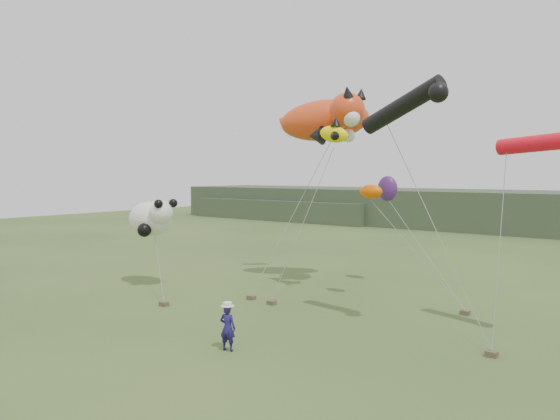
{
  "coord_description": "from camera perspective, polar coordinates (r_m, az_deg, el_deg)",
  "views": [
    {
      "loc": [
        11.66,
        -13.67,
        5.86
      ],
      "look_at": [
        -1.26,
        3.0,
        4.43
      ],
      "focal_mm": 35.0,
      "sensor_mm": 36.0,
      "label": 1
    }
  ],
  "objects": [
    {
      "name": "sandbag_anchors",
      "position": [
        23.17,
        3.83,
        -10.55
      ],
      "size": [
        13.85,
        6.95,
        0.19
      ],
      "color": "brown",
      "rests_on": "ground"
    },
    {
      "name": "cat_kite",
      "position": [
        28.68,
        5.17,
        9.46
      ],
      "size": [
        6.25,
        4.44,
        2.72
      ],
      "color": "red",
      "rests_on": "ground"
    },
    {
      "name": "misc_kites",
      "position": [
        27.81,
        10.69,
        2.13
      ],
      "size": [
        2.12,
        4.38,
        1.32
      ],
      "color": "#E95600",
      "rests_on": "ground"
    },
    {
      "name": "fish_kite",
      "position": [
        26.27,
        4.96,
        7.91
      ],
      "size": [
        2.46,
        1.62,
        1.29
      ],
      "color": "#FFE201",
      "rests_on": "ground"
    },
    {
      "name": "headland",
      "position": [
        60.33,
        23.53,
        -0.19
      ],
      "size": [
        90.0,
        13.0,
        4.0
      ],
      "color": "#2D3D28",
      "rests_on": "ground"
    },
    {
      "name": "ground",
      "position": [
        18.9,
        -2.63,
        -14.19
      ],
      "size": [
        120.0,
        120.0,
        0.0
      ],
      "primitive_type": "plane",
      "color": "#385123",
      "rests_on": "ground"
    },
    {
      "name": "tube_kites",
      "position": [
        20.49,
        18.96,
        8.96
      ],
      "size": [
        7.79,
        3.52,
        2.72
      ],
      "color": "black",
      "rests_on": "ground"
    },
    {
      "name": "festival_attendant",
      "position": [
        18.47,
        -5.49,
        -12.16
      ],
      "size": [
        0.63,
        0.49,
        1.53
      ],
      "primitive_type": "imported",
      "rotation": [
        0.0,
        0.0,
        3.4
      ],
      "color": "#1E1757",
      "rests_on": "ground"
    },
    {
      "name": "panda_kite",
      "position": [
        28.94,
        -13.24,
        -0.82
      ],
      "size": [
        3.18,
        2.05,
        1.97
      ],
      "color": "white",
      "rests_on": "ground"
    }
  ]
}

